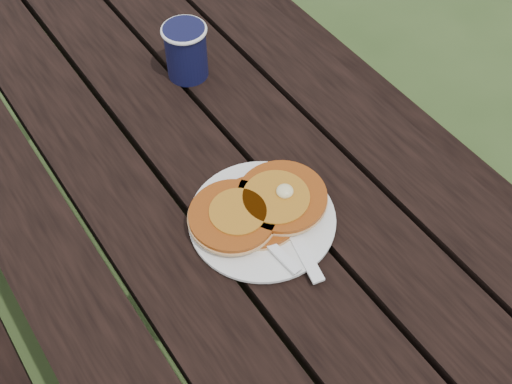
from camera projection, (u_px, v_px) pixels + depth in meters
ground at (199, 314)px, 1.79m from camera, size 60.00×60.00×0.00m
picnic_table at (188, 241)px, 1.50m from camera, size 1.36×1.80×0.75m
plate at (262, 220)px, 1.06m from camera, size 0.30×0.30×0.01m
pancake_stack at (259, 207)px, 1.05m from camera, size 0.23×0.16×0.04m
knife at (295, 236)px, 1.03m from camera, size 0.06×0.18×0.00m
fork at (275, 249)px, 1.01m from camera, size 0.04×0.16×0.01m
coffee_cup at (186, 49)px, 1.24m from camera, size 0.09×0.09×0.11m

